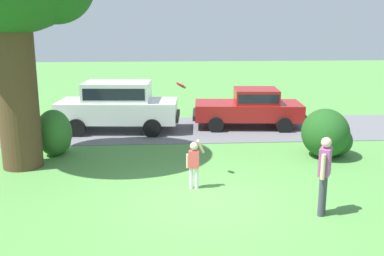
{
  "coord_description": "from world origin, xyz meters",
  "views": [
    {
      "loc": [
        -0.93,
        -9.62,
        4.06
      ],
      "look_at": [
        -0.09,
        2.93,
        1.1
      ],
      "focal_mm": 41.39,
      "sensor_mm": 36.0,
      "label": 1
    }
  ],
  "objects_px": {
    "frisbee": "(181,85)",
    "adult_onlooker": "(324,171)",
    "parked_sedan": "(250,106)",
    "child_thrower": "(194,161)",
    "parked_suv": "(118,104)"
  },
  "relations": [
    {
      "from": "parked_sedan",
      "to": "parked_suv",
      "type": "height_order",
      "value": "parked_suv"
    },
    {
      "from": "parked_sedan",
      "to": "child_thrower",
      "type": "bearing_deg",
      "value": -112.32
    },
    {
      "from": "parked_suv",
      "to": "adult_onlooker",
      "type": "relative_size",
      "value": 2.77
    },
    {
      "from": "parked_suv",
      "to": "adult_onlooker",
      "type": "bearing_deg",
      "value": -57.48
    },
    {
      "from": "parked_sedan",
      "to": "parked_suv",
      "type": "xyz_separation_m",
      "value": [
        -5.22,
        -0.33,
        0.23
      ]
    },
    {
      "from": "adult_onlooker",
      "to": "parked_suv",
      "type": "bearing_deg",
      "value": 122.52
    },
    {
      "from": "parked_sedan",
      "to": "frisbee",
      "type": "bearing_deg",
      "value": -117.11
    },
    {
      "from": "parked_suv",
      "to": "child_thrower",
      "type": "height_order",
      "value": "parked_suv"
    },
    {
      "from": "parked_sedan",
      "to": "child_thrower",
      "type": "relative_size",
      "value": 3.52
    },
    {
      "from": "child_thrower",
      "to": "frisbee",
      "type": "relative_size",
      "value": 4.47
    },
    {
      "from": "frisbee",
      "to": "adult_onlooker",
      "type": "height_order",
      "value": "frisbee"
    },
    {
      "from": "parked_sedan",
      "to": "adult_onlooker",
      "type": "bearing_deg",
      "value": -90.41
    },
    {
      "from": "parked_sedan",
      "to": "adult_onlooker",
      "type": "distance_m",
      "value": 8.42
    },
    {
      "from": "parked_suv",
      "to": "adult_onlooker",
      "type": "height_order",
      "value": "parked_suv"
    },
    {
      "from": "adult_onlooker",
      "to": "parked_sedan",
      "type": "bearing_deg",
      "value": 89.59
    }
  ]
}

